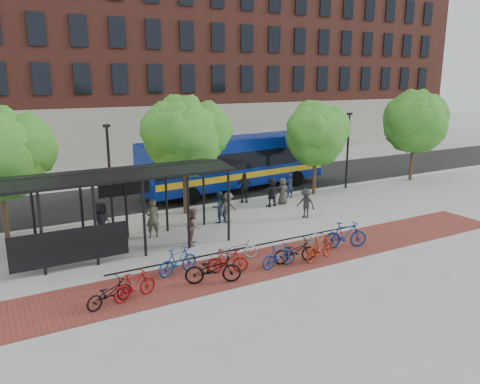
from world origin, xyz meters
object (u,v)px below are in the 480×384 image
bike_0 (109,293)px  lamp_post_right (348,148)px  bike_1 (135,285)px  tree_c (317,132)px  bike_6 (238,248)px  pedestrian_3 (228,208)px  bike_7 (279,256)px  pedestrian_4 (244,187)px  bike_4 (213,269)px  bus_shelter (107,184)px  pedestrian_7 (290,185)px  lamp_post_left (110,171)px  tree_b (185,133)px  pedestrian_8 (194,226)px  bike_5 (228,261)px  pedestrian_1 (152,218)px  bike_9 (320,248)px  pedestrian_5 (272,192)px  bike_11 (345,235)px  pedestrian_0 (101,221)px  bike_8 (295,251)px  pedestrian_9 (306,203)px  bike_3 (178,261)px  tree_d (416,119)px  pedestrian_2 (219,207)px  pedestrian_6 (283,191)px  bus (236,160)px  bike_10 (322,238)px

bike_0 → lamp_post_right: bearing=-82.2°
bike_1 → tree_c: bearing=-73.4°
bike_6 → pedestrian_3: bearing=-0.6°
bike_0 → bike_7: (6.72, -0.08, 0.05)m
bike_6 → pedestrian_4: 9.15m
bike_4 → tree_c: bearing=-31.6°
bus_shelter → pedestrian_7: (12.23, 3.81, -2.22)m
lamp_post_left → tree_b: bearing=-3.5°
tree_c → pedestrian_8: tree_c is taller
bike_5 → pedestrian_1: bearing=34.9°
lamp_post_left → pedestrian_4: size_ratio=2.81×
bike_9 → pedestrian_5: (2.81, 7.98, 0.33)m
bike_11 → pedestrian_0: size_ratio=1.10×
pedestrian_5 → bike_4: bearing=45.0°
bike_8 → bike_9: size_ratio=1.04×
tree_b → bike_7: (0.16, -9.00, -3.97)m
pedestrian_4 → pedestrian_0: bearing=-138.4°
bike_11 → pedestrian_3: size_ratio=1.24×
bike_8 → pedestrian_0: bearing=53.0°
bike_1 → bike_7: size_ratio=1.00×
bike_11 → pedestrian_1: pedestrian_1 is taller
bike_0 → bike_6: size_ratio=1.00×
pedestrian_1 → pedestrian_9: (8.24, -1.02, -0.12)m
bike_8 → pedestrian_5: (3.89, 7.71, 0.37)m
bus_shelter → pedestrian_8: 4.26m
tree_b → pedestrian_5: size_ratio=3.74×
pedestrian_9 → bike_3: bearing=-94.9°
bike_3 → lamp_post_left: bearing=-9.6°
lamp_post_left → bus_shelter: bearing=-105.5°
tree_b → bike_1: 11.23m
bike_7 → bike_11: size_ratio=0.82×
bike_5 → tree_d: bearing=-44.0°
bike_1 → pedestrian_2: size_ratio=0.98×
bike_1 → pedestrian_6: size_ratio=1.03×
bike_4 → pedestrian_1: pedestrian_1 is taller
tree_c → bike_7: size_ratio=3.62×
bike_6 → pedestrian_6: size_ratio=1.07×
tree_d → pedestrian_9: bearing=-162.4°
tree_d → pedestrian_1: (-21.02, -3.02, -3.54)m
tree_c → bike_11: bearing=-120.3°
lamp_post_left → bike_7: size_ratio=3.13×
tree_d → lamp_post_left: size_ratio=1.28×
tree_b → bike_7: bearing=-89.0°
bus_shelter → bike_9: size_ratio=5.89×
pedestrian_1 → bus: bearing=-139.8°
bike_11 → pedestrian_4: bearing=18.4°
bike_1 → pedestrian_1: size_ratio=0.88×
pedestrian_1 → pedestrian_5: (7.92, 1.83, -0.06)m
bike_5 → bike_6: 1.53m
bike_10 → pedestrian_9: pedestrian_9 is taller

